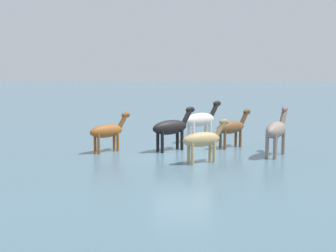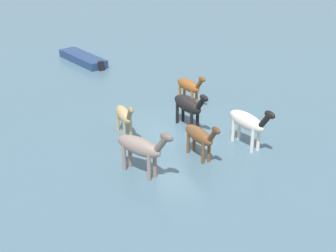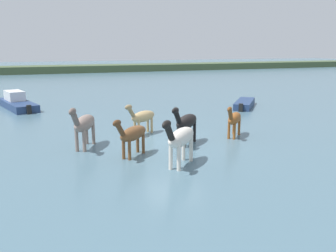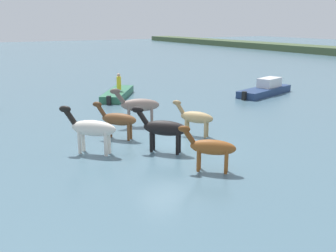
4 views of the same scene
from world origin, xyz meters
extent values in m
plane|color=#476675|center=(0.00, 0.00, 0.00)|extent=(200.76, 200.76, 0.00)
ellipsoid|color=tan|center=(-0.78, 2.17, 0.93)|extent=(1.69, 1.33, 0.57)
cylinder|color=tan|center=(-1.13, 1.78, 0.47)|extent=(0.12, 0.12, 0.93)
cylinder|color=tan|center=(-1.28, 2.01, 0.47)|extent=(0.12, 0.12, 0.93)
cylinder|color=tan|center=(-0.28, 2.33, 0.47)|extent=(0.12, 0.12, 0.93)
cylinder|color=tan|center=(-0.43, 2.56, 0.47)|extent=(0.12, 0.12, 0.93)
cylinder|color=olive|center=(-1.53, 1.68, 1.30)|extent=(0.54, 0.44, 0.62)
ellipsoid|color=olive|center=(-1.68, 1.59, 1.55)|extent=(0.49, 0.41, 0.25)
ellipsoid|color=silver|center=(-0.80, -3.02, 1.11)|extent=(1.84, 1.82, 0.67)
cylinder|color=silver|center=(-1.11, -3.55, 0.55)|extent=(0.15, 0.15, 1.11)
cylinder|color=silver|center=(-1.34, -3.32, 0.55)|extent=(0.15, 0.15, 1.11)
cylinder|color=silver|center=(-0.26, -2.71, 0.55)|extent=(0.15, 0.15, 1.11)
cylinder|color=silver|center=(-0.48, -2.48, 0.55)|extent=(0.15, 0.15, 1.11)
cylinder|color=black|center=(-1.56, -3.76, 1.54)|extent=(0.60, 0.59, 0.74)
ellipsoid|color=black|center=(-1.71, -3.91, 1.84)|extent=(0.55, 0.55, 0.29)
ellipsoid|color=brown|center=(3.34, 0.08, 0.94)|extent=(1.54, 1.57, 0.57)
cylinder|color=brown|center=(3.08, -0.38, 0.47)|extent=(0.13, 0.13, 0.94)
cylinder|color=brown|center=(2.88, -0.19, 0.47)|extent=(0.13, 0.13, 0.94)
cylinder|color=brown|center=(3.79, 0.35, 0.47)|extent=(0.13, 0.13, 0.94)
cylinder|color=brown|center=(3.59, 0.54, 0.47)|extent=(0.13, 0.13, 0.94)
cylinder|color=brown|center=(2.71, -0.57, 1.31)|extent=(0.50, 0.51, 0.63)
ellipsoid|color=brown|center=(2.58, -0.70, 1.57)|extent=(0.47, 0.47, 0.25)
ellipsoid|color=brown|center=(-2.20, -1.28, 0.96)|extent=(1.64, 1.55, 0.59)
cylinder|color=brown|center=(-2.49, -1.73, 0.48)|extent=(0.13, 0.13, 0.96)
cylinder|color=brown|center=(-2.68, -1.52, 0.48)|extent=(0.13, 0.13, 0.96)
cylinder|color=brown|center=(-1.72, -1.03, 0.48)|extent=(0.13, 0.13, 0.96)
cylinder|color=brown|center=(-1.91, -0.82, 0.48)|extent=(0.13, 0.13, 0.96)
cylinder|color=#50311A|center=(-2.88, -1.90, 1.34)|extent=(0.53, 0.51, 0.64)
ellipsoid|color=#50311A|center=(-3.02, -2.02, 1.61)|extent=(0.49, 0.47, 0.26)
ellipsoid|color=black|center=(0.56, -0.35, 1.06)|extent=(1.79, 1.73, 0.65)
cylinder|color=black|center=(0.25, -0.86, 0.53)|extent=(0.14, 0.14, 1.06)
cylinder|color=black|center=(0.04, -0.63, 0.53)|extent=(0.14, 0.14, 1.06)
cylinder|color=black|center=(1.09, -0.07, 0.53)|extent=(0.14, 0.14, 1.06)
cylinder|color=black|center=(0.88, 0.16, 0.53)|extent=(0.14, 0.14, 1.06)
cylinder|color=black|center=(-0.18, -1.05, 1.48)|extent=(0.58, 0.57, 0.71)
ellipsoid|color=black|center=(-0.33, -1.19, 1.78)|extent=(0.54, 0.52, 0.28)
ellipsoid|color=gray|center=(-3.90, 0.67, 1.12)|extent=(1.45, 2.08, 0.68)
cylinder|color=gray|center=(-4.03, 0.05, 0.56)|extent=(0.15, 0.15, 1.12)
cylinder|color=gray|center=(-4.33, 0.20, 0.56)|extent=(0.15, 0.15, 1.12)
cylinder|color=gray|center=(-3.48, 1.14, 0.56)|extent=(0.15, 0.15, 1.12)
cylinder|color=gray|center=(-3.77, 1.28, 0.56)|extent=(0.15, 0.15, 1.12)
cylinder|color=#63544C|center=(-4.39, -0.29, 1.57)|extent=(0.49, 0.66, 0.75)
ellipsoid|color=#63544C|center=(-4.49, -0.49, 1.87)|extent=(0.46, 0.60, 0.30)
cube|color=navy|center=(8.72, 7.63, 0.16)|extent=(3.42, 3.84, 0.62)
cube|color=black|center=(7.39, 5.99, 0.24)|extent=(0.37, 0.36, 0.67)
camera|label=1|loc=(-0.35, 19.63, 3.74)|focal=48.63mm
camera|label=2|loc=(-19.53, -3.68, 9.34)|focal=53.45mm
camera|label=3|loc=(-5.64, -14.72, 4.41)|focal=37.32mm
camera|label=4|loc=(14.09, -8.07, 5.39)|focal=41.11mm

